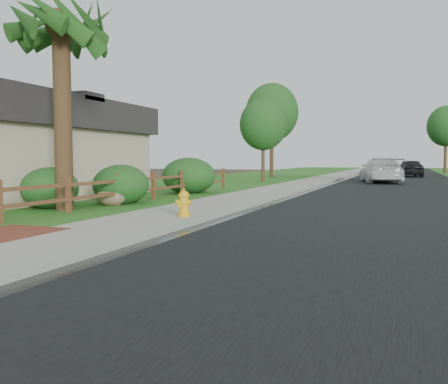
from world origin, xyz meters
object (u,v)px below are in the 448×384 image
at_px(white_suv, 381,170).
at_px(dark_car_mid, 410,168).
at_px(palm_tree, 61,23).
at_px(fire_hydrant, 184,204).
at_px(ranch_fence, 137,186).

distance_m(white_suv, dark_car_mid, 11.85).
bearing_deg(palm_tree, fire_hydrant, -7.18).
distance_m(ranch_fence, white_suv, 20.02).
bearing_deg(ranch_fence, fire_hydrant, -44.42).
distance_m(palm_tree, white_suv, 23.46).
bearing_deg(palm_tree, dark_car_mid, 73.60).
bearing_deg(dark_car_mid, white_suv, 71.55).
relative_size(ranch_fence, palm_tree, 2.56).
xyz_separation_m(white_suv, dark_car_mid, (1.86, 11.70, -0.05)).
height_order(fire_hydrant, dark_car_mid, dark_car_mid).
relative_size(palm_tree, white_suv, 1.17).
xyz_separation_m(palm_tree, white_suv, (7.94, 21.57, -4.69)).
height_order(palm_tree, fire_hydrant, palm_tree).
bearing_deg(white_suv, palm_tree, 59.59).
xyz_separation_m(ranch_fence, palm_tree, (-0.70, -2.90, 4.91)).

